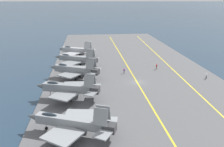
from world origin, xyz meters
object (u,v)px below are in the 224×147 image
object	(u,v)px
parked_jet_nearest	(71,122)
crew_red_vest	(157,66)
parked_jet_third	(74,69)
crew_purple_vest	(124,71)
parked_jet_second	(68,88)
parked_jet_fifth	(76,50)
parked_jet_fourth	(76,59)
crew_white_vest	(206,76)

from	to	relation	value
parked_jet_nearest	crew_red_vest	distance (m)	43.92
parked_jet_third	crew_purple_vest	bearing A→B (deg)	-78.97
parked_jet_second	crew_purple_vest	xyz separation A→B (m)	(17.41, -15.80, -1.83)
parked_jet_third	crew_purple_vest	xyz separation A→B (m)	(2.92, -14.99, -1.79)
parked_jet_second	parked_jet_fifth	distance (m)	41.71
parked_jet_fourth	parked_jet_second	bearing A→B (deg)	178.23
parked_jet_third	crew_purple_vest	distance (m)	15.38
crew_red_vest	crew_white_vest	bearing A→B (deg)	-132.01
parked_jet_third	parked_jet_fifth	size ratio (longest dim) A/B	1.03
parked_jet_second	parked_jet_third	size ratio (longest dim) A/B	0.99
parked_jet_second	parked_jet_fourth	size ratio (longest dim) A/B	0.98
parked_jet_second	parked_jet_fifth	world-z (taller)	parked_jet_second
parked_jet_fifth	parked_jet_second	bearing A→B (deg)	179.59
parked_jet_third	crew_white_vest	xyz separation A→B (m)	(-4.41, -38.04, -1.75)
parked_jet_second	crew_white_vest	size ratio (longest dim) A/B	8.78
parked_jet_nearest	crew_white_vest	distance (m)	45.00
crew_white_vest	crew_red_vest	size ratio (longest dim) A/B	0.97
crew_white_vest	crew_purple_vest	world-z (taller)	crew_white_vest
parked_jet_second	crew_red_vest	bearing A→B (deg)	-52.65
parked_jet_fourth	crew_purple_vest	bearing A→B (deg)	-122.97
parked_jet_fifth	crew_purple_vest	world-z (taller)	parked_jet_fifth
parked_jet_fourth	parked_jet_fifth	xyz separation A→B (m)	(14.59, 0.54, -0.28)
crew_white_vest	crew_red_vest	distance (m)	15.83
parked_jet_nearest	crew_red_vest	world-z (taller)	parked_jet_nearest
parked_jet_nearest	parked_jet_third	size ratio (longest dim) A/B	1.06
crew_purple_vest	parked_jet_third	bearing A→B (deg)	101.03
parked_jet_third	parked_jet_second	bearing A→B (deg)	176.80
parked_jet_third	parked_jet_fourth	size ratio (longest dim) A/B	0.99
parked_jet_nearest	parked_jet_second	size ratio (longest dim) A/B	1.07
crew_red_vest	parked_jet_third	bearing A→B (deg)	103.24
parked_jet_nearest	parked_jet_fourth	bearing A→B (deg)	0.92
parked_jet_second	crew_purple_vest	bearing A→B (deg)	-42.23
parked_jet_second	crew_purple_vest	distance (m)	23.58
parked_jet_third	crew_red_vest	size ratio (longest dim) A/B	8.59
crew_white_vest	parked_jet_fourth	bearing A→B (deg)	65.86
parked_jet_fifth	crew_purple_vest	xyz separation A→B (m)	(-24.30, -15.50, -1.45)
parked_jet_nearest	parked_jet_second	distance (m)	15.10
parked_jet_second	parked_jet_nearest	bearing A→B (deg)	-174.23
parked_jet_fourth	crew_red_vest	world-z (taller)	parked_jet_fourth
crew_red_vest	crew_purple_vest	size ratio (longest dim) A/B	1.07
crew_white_vest	parked_jet_nearest	bearing A→B (deg)	123.91
parked_jet_fifth	crew_red_vest	distance (m)	34.08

